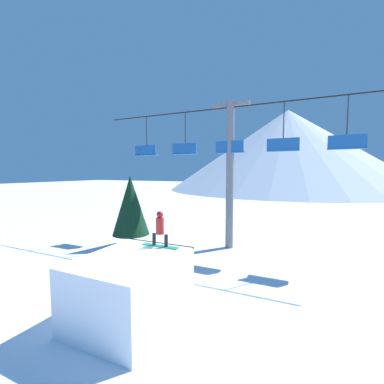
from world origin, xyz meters
TOP-DOWN VIEW (x-y plane):
  - ground_plane at (0.00, 0.00)m, footprint 220.00×220.00m
  - mountain_ridge at (0.00, 70.54)m, footprint 64.98×64.98m
  - snow_ramp at (0.99, 0.31)m, footprint 2.94×3.71m
  - snowboarder at (1.28, 1.69)m, footprint 1.51×0.30m
  - chairlift at (1.60, 9.61)m, footprint 18.80×0.50m
  - pine_tree_near at (-4.44, 7.19)m, footprint 2.42×2.42m

SIDE VIEW (x-z plane):
  - ground_plane at x=0.00m, z-range 0.00..0.00m
  - snow_ramp at x=0.99m, z-range 0.00..2.16m
  - pine_tree_near at x=-4.44m, z-range 0.39..5.12m
  - snowboarder at x=1.28m, z-range 2.16..3.51m
  - chairlift at x=1.60m, z-range 0.77..10.18m
  - mountain_ridge at x=0.00m, z-range 0.00..22.04m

